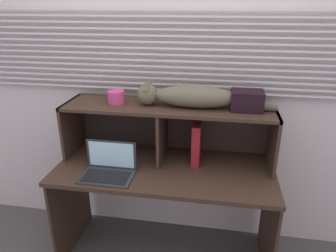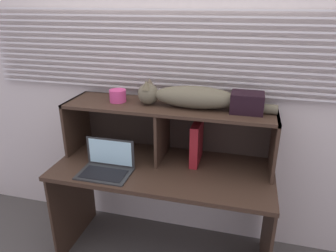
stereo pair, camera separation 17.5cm
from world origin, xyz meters
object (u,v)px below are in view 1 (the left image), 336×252
Objects in this scene: cat at (190,96)px; storage_box at (247,100)px; book_stack at (115,151)px; binder_upright at (197,141)px; small_basket at (116,97)px; laptop at (108,168)px.

cat is 4.50× the size of storage_box.
book_stack is 1.14× the size of storage_box.
storage_box is (0.37, 0.00, -0.01)m from cat.
storage_box reaches higher than binder_upright.
small_basket reaches higher than book_stack.
cat is at bearing -180.00° from binder_upright.
small_basket is 0.89m from storage_box.
small_basket reaches higher than binder_upright.
laptop is 0.64m from binder_upright.
storage_box is at bearing 18.79° from laptop.
book_stack is at bearing 178.53° from small_basket.
small_basket is (-0.02, 0.30, 0.40)m from laptop.
laptop is 2.94× the size of small_basket.
cat is 3.95× the size of book_stack.
binder_upright is at bearing 0.00° from cat.
cat reaches higher than book_stack.
binder_upright reaches higher than laptop.
cat is 0.72m from book_stack.
small_basket is 0.57× the size of storage_box.
binder_upright is at bearing -0.09° from book_stack.
cat is 0.33m from binder_upright.
storage_box is (0.93, -0.00, 0.45)m from book_stack.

